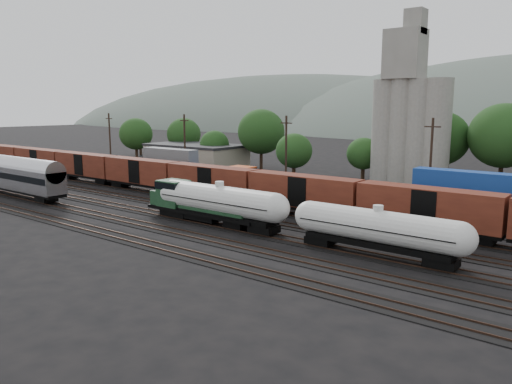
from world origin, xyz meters
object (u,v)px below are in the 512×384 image
Objects in this scene: passenger_coach at (11,173)px; grain_silo at (409,120)px; orange_locomotive at (265,184)px; green_locomotive at (197,201)px; tank_car_a at (220,202)px.

passenger_coach is 64.12m from grain_silo.
passenger_coach is at bearing -149.14° from orange_locomotive.
green_locomotive is at bearing -85.51° from orange_locomotive.
orange_locomotive is (-1.18, 15.00, 0.07)m from green_locomotive.
tank_car_a is at bearing 0.00° from green_locomotive.
grain_silo is at bearing 77.14° from green_locomotive.
grain_silo reaches higher than passenger_coach.
passenger_coach is at bearing -171.79° from green_locomotive.
passenger_coach reaches higher than green_locomotive.
tank_car_a is 0.64× the size of grain_silo.
grain_silo is (5.74, 41.00, 8.37)m from tank_car_a.
grain_silo is (44.00, 46.00, 7.70)m from passenger_coach.
orange_locomotive is at bearing 107.73° from tank_car_a.
green_locomotive is 0.56× the size of grain_silo.
tank_car_a reaches higher than orange_locomotive.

